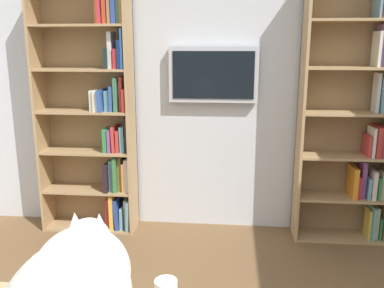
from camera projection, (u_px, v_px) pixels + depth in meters
name	position (u px, v px, depth m)	size (l,w,h in m)	color
wall_back	(214.00, 77.00, 3.55)	(4.52, 0.06, 2.70)	silver
bookshelf_left	(358.00, 112.00, 3.34)	(0.75, 0.28, 2.17)	tan
bookshelf_right	(98.00, 115.00, 3.55)	(0.81, 0.28, 2.13)	tan
wall_mounted_tv	(213.00, 75.00, 3.46)	(0.75, 0.07, 0.46)	#B7B7BC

